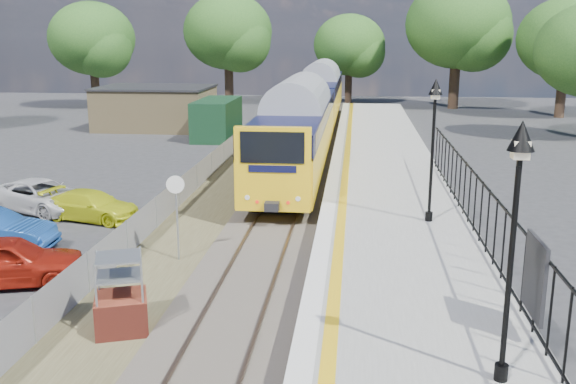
# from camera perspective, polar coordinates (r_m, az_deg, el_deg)

# --- Properties ---
(ground) EXTENTS (120.00, 120.00, 0.00)m
(ground) POSITION_cam_1_polar(r_m,az_deg,el_deg) (16.30, -4.65, -10.98)
(ground) COLOR #2D2D30
(ground) RESTS_ON ground
(track_bed) EXTENTS (5.90, 80.00, 0.29)m
(track_bed) POSITION_cam_1_polar(r_m,az_deg,el_deg) (25.33, -1.69, -1.61)
(track_bed) COLOR #473F38
(track_bed) RESTS_ON ground
(platform) EXTENTS (5.00, 70.00, 0.90)m
(platform) POSITION_cam_1_polar(r_m,az_deg,el_deg) (23.45, 9.15, -2.15)
(platform) COLOR gray
(platform) RESTS_ON ground
(platform_edge) EXTENTS (0.90, 70.00, 0.01)m
(platform_edge) POSITION_cam_1_polar(r_m,az_deg,el_deg) (23.30, 4.12, -0.94)
(platform_edge) COLOR silver
(platform_edge) RESTS_ON platform
(victorian_lamp_south) EXTENTS (0.44, 0.44, 4.60)m
(victorian_lamp_south) POSITION_cam_1_polar(r_m,az_deg,el_deg) (11.14, 19.67, -0.09)
(victorian_lamp_south) COLOR black
(victorian_lamp_south) RESTS_ON platform
(victorian_lamp_north) EXTENTS (0.44, 0.44, 4.60)m
(victorian_lamp_north) POSITION_cam_1_polar(r_m,az_deg,el_deg) (20.83, 12.87, 6.50)
(victorian_lamp_north) COLOR black
(victorian_lamp_north) RESTS_ON platform
(palisade_fence) EXTENTS (0.12, 26.00, 2.00)m
(palisade_fence) POSITION_cam_1_polar(r_m,az_deg,el_deg) (17.87, 17.78, -3.07)
(palisade_fence) COLOR black
(palisade_fence) RESTS_ON platform
(wire_fence) EXTENTS (0.06, 52.00, 1.20)m
(wire_fence) POSITION_cam_1_polar(r_m,az_deg,el_deg) (28.14, -8.60, 0.87)
(wire_fence) COLOR #999EA3
(wire_fence) RESTS_ON ground
(outbuilding) EXTENTS (10.80, 10.10, 3.12)m
(outbuilding) POSITION_cam_1_polar(r_m,az_deg,el_deg) (48.05, -10.70, 7.23)
(outbuilding) COLOR #9B8457
(outbuilding) RESTS_ON ground
(tree_line) EXTENTS (56.80, 43.80, 11.88)m
(tree_line) POSITION_cam_1_polar(r_m,az_deg,el_deg) (56.54, 4.73, 13.53)
(tree_line) COLOR #332319
(tree_line) RESTS_ON ground
(train) EXTENTS (2.82, 40.83, 3.51)m
(train) POSITION_cam_1_polar(r_m,az_deg,el_deg) (42.47, 2.21, 7.73)
(train) COLOR yellow
(train) RESTS_ON ground
(brick_plinth) EXTENTS (1.51, 1.51, 1.91)m
(brick_plinth) POSITION_cam_1_polar(r_m,az_deg,el_deg) (15.59, -14.67, -8.91)
(brick_plinth) COLOR maroon
(brick_plinth) RESTS_ON ground
(speed_sign) EXTENTS (0.54, 0.15, 2.72)m
(speed_sign) POSITION_cam_1_polar(r_m,az_deg,el_deg) (19.69, -9.90, -1.04)
(speed_sign) COLOR #999EA3
(speed_sign) RESTS_ON ground
(car_red) EXTENTS (4.46, 2.76, 1.42)m
(car_red) POSITION_cam_1_polar(r_m,az_deg,el_deg) (19.55, -23.75, -5.63)
(car_red) COLOR maroon
(car_red) RESTS_ON ground
(car_yellow) EXTENTS (4.09, 2.41, 1.11)m
(car_yellow) POSITION_cam_1_polar(r_m,az_deg,el_deg) (25.28, -17.05, -1.17)
(car_yellow) COLOR #CDD418
(car_yellow) RESTS_ON ground
(car_white) EXTENTS (4.95, 3.67, 1.25)m
(car_white) POSITION_cam_1_polar(r_m,az_deg,el_deg) (27.16, -21.10, -0.33)
(car_white) COLOR silver
(car_white) RESTS_ON ground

